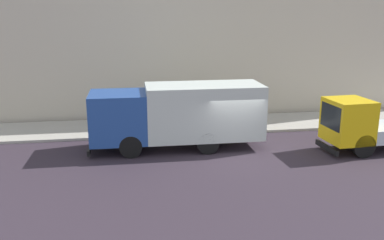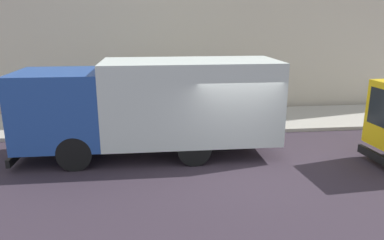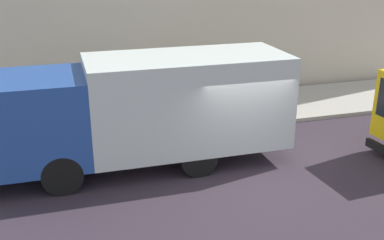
% 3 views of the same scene
% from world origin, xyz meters
% --- Properties ---
extents(ground, '(80.00, 80.00, 0.00)m').
position_xyz_m(ground, '(0.00, 0.00, 0.00)').
color(ground, '#312731').
extents(sidewalk, '(3.69, 30.00, 0.14)m').
position_xyz_m(sidewalk, '(4.84, 0.00, 0.07)').
color(sidewalk, '#A7A297').
rests_on(sidewalk, ground).
extents(building_facade, '(0.50, 30.00, 12.65)m').
position_xyz_m(building_facade, '(7.19, 0.00, 6.32)').
color(building_facade, beige).
rests_on(building_facade, ground).
extents(large_utility_truck, '(2.45, 8.12, 3.03)m').
position_xyz_m(large_utility_truck, '(1.21, 2.54, 1.69)').
color(large_utility_truck, '#234895').
rests_on(large_utility_truck, ground).
extents(small_flatbed_truck, '(2.31, 5.82, 2.49)m').
position_xyz_m(small_flatbed_truck, '(-0.51, -6.18, 1.17)').
color(small_flatbed_truck, yellow).
rests_on(small_flatbed_truck, ground).
extents(pedestrian_walking, '(0.54, 0.54, 1.69)m').
position_xyz_m(pedestrian_walking, '(4.77, 3.22, 1.03)').
color(pedestrian_walking, '#251C28').
rests_on(pedestrian_walking, sidewalk).
extents(traffic_cone_orange, '(0.47, 0.47, 0.67)m').
position_xyz_m(traffic_cone_orange, '(3.62, 5.94, 0.47)').
color(traffic_cone_orange, orange).
rests_on(traffic_cone_orange, sidewalk).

